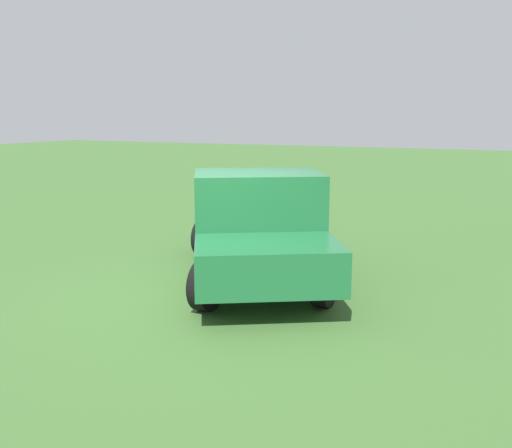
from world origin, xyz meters
The scene contains 2 objects.
ground_plane centered at (0.00, 0.00, 0.00)m, with size 80.00×80.00×0.00m, color #3D662D.
pickup_truck centered at (0.86, -0.27, 0.91)m, with size 5.16×4.14×1.78m.
Camera 1 is at (-7.33, -4.16, 2.65)m, focal length 40.23 mm.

